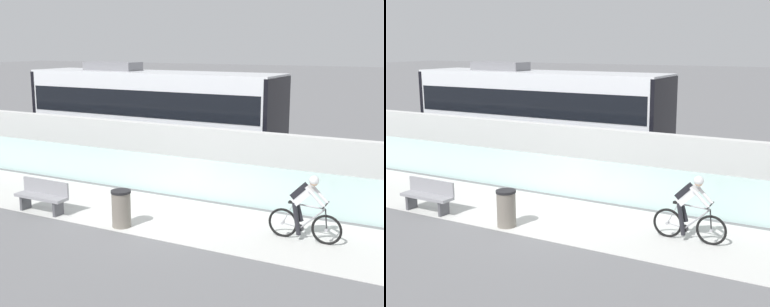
# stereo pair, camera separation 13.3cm
# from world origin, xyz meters

# --- Properties ---
(ground_plane) EXTENTS (200.00, 200.00, 0.00)m
(ground_plane) POSITION_xyz_m (0.00, 0.00, 0.00)
(ground_plane) COLOR slate
(bike_path_deck) EXTENTS (32.00, 3.20, 0.01)m
(bike_path_deck) POSITION_xyz_m (0.00, 0.00, 0.01)
(bike_path_deck) COLOR silver
(bike_path_deck) RESTS_ON ground
(glass_parapet) EXTENTS (32.00, 0.05, 1.22)m
(glass_parapet) POSITION_xyz_m (0.00, 1.85, 0.61)
(glass_parapet) COLOR silver
(glass_parapet) RESTS_ON ground
(concrete_barrier_wall) EXTENTS (32.00, 0.36, 1.86)m
(concrete_barrier_wall) POSITION_xyz_m (0.00, 3.65, 0.93)
(concrete_barrier_wall) COLOR silver
(concrete_barrier_wall) RESTS_ON ground
(tram_rail_near) EXTENTS (32.00, 0.08, 0.01)m
(tram_rail_near) POSITION_xyz_m (0.00, 6.13, 0.00)
(tram_rail_near) COLOR #595654
(tram_rail_near) RESTS_ON ground
(tram_rail_far) EXTENTS (32.00, 0.08, 0.01)m
(tram_rail_far) POSITION_xyz_m (0.00, 7.57, 0.00)
(tram_rail_far) COLOR #595654
(tram_rail_far) RESTS_ON ground
(tram) EXTENTS (11.06, 2.54, 3.81)m
(tram) POSITION_xyz_m (-4.35, 6.85, 1.89)
(tram) COLOR silver
(tram) RESTS_ON ground
(cyclist_on_bike) EXTENTS (1.77, 0.58, 1.61)m
(cyclist_on_bike) POSITION_xyz_m (4.20, -0.00, 0.80)
(cyclist_on_bike) COLOR black
(cyclist_on_bike) RESTS_ON ground
(trash_bin) EXTENTS (0.51, 0.51, 0.96)m
(trash_bin) POSITION_xyz_m (-0.15, -1.25, 0.48)
(trash_bin) COLOR slate
(trash_bin) RESTS_ON ground
(bench) EXTENTS (1.60, 0.45, 0.89)m
(bench) POSITION_xyz_m (-2.77, -1.29, 0.48)
(bench) COLOR gray
(bench) RESTS_ON ground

